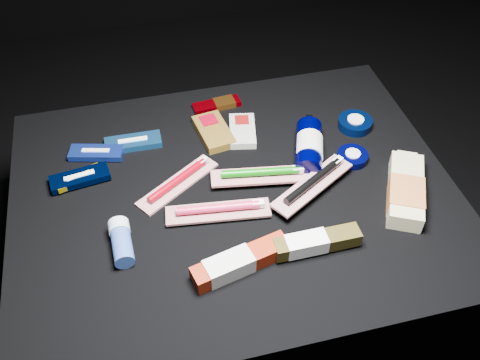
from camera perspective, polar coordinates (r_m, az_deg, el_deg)
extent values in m
plane|color=black|center=(1.51, -0.47, -11.53)|extent=(3.00, 3.00, 0.00)
cube|color=black|center=(1.35, -0.52, -6.94)|extent=(0.98, 0.78, 0.40)
cube|color=#1B5794|center=(1.32, -11.33, 3.95)|extent=(0.14, 0.05, 0.02)
cube|color=white|center=(1.32, -11.33, 3.99)|extent=(0.07, 0.01, 0.02)
cube|color=#1936AE|center=(1.31, -15.09, 2.82)|extent=(0.13, 0.08, 0.01)
cube|color=silver|center=(1.31, -15.09, 2.85)|extent=(0.07, 0.03, 0.02)
cube|color=black|center=(1.26, -16.70, 0.22)|extent=(0.14, 0.07, 0.02)
cube|color=white|center=(1.26, -16.71, 0.25)|extent=(0.07, 0.02, 0.02)
cube|color=#B29C0D|center=(1.26, -16.81, 0.23)|extent=(0.11, 0.07, 0.01)
cube|color=white|center=(1.25, -16.82, 0.26)|extent=(0.05, 0.03, 0.01)
cube|color=brown|center=(1.32, -2.83, 5.16)|extent=(0.09, 0.14, 0.02)
cube|color=maroon|center=(1.35, -3.34, 6.09)|extent=(0.04, 0.04, 0.02)
cube|color=#A6A6A0|center=(1.33, 0.26, 5.26)|extent=(0.08, 0.13, 0.02)
cube|color=maroon|center=(1.35, 0.20, 6.14)|extent=(0.04, 0.04, 0.02)
cube|color=#700006|center=(1.41, -2.51, 8.02)|extent=(0.13, 0.05, 0.01)
cube|color=#98581C|center=(1.42, -1.69, 8.23)|extent=(0.06, 0.05, 0.02)
cylinder|color=black|center=(1.26, 7.33, 3.48)|extent=(0.11, 0.17, 0.06)
cylinder|color=silver|center=(1.26, 7.40, 3.38)|extent=(0.08, 0.09, 0.06)
cylinder|color=black|center=(1.33, 7.38, 6.00)|extent=(0.03, 0.03, 0.02)
cube|color=black|center=(1.34, 7.37, 6.35)|extent=(0.02, 0.03, 0.01)
cylinder|color=black|center=(1.38, 12.17, 5.93)|extent=(0.08, 0.08, 0.02)
cylinder|color=silver|center=(1.37, 12.18, 5.99)|extent=(0.04, 0.04, 0.03)
cylinder|color=black|center=(1.28, 11.89, 2.43)|extent=(0.07, 0.07, 0.02)
cylinder|color=beige|center=(1.28, 11.90, 2.48)|extent=(0.04, 0.04, 0.02)
cube|color=beige|center=(1.22, 17.25, -1.05)|extent=(0.15, 0.21, 0.04)
cube|color=#B06634|center=(1.20, 17.25, -1.74)|extent=(0.11, 0.12, 0.04)
cube|color=beige|center=(1.29, 17.29, 2.13)|extent=(0.05, 0.04, 0.03)
cylinder|color=#2D4B98|center=(1.09, -12.44, -7.04)|extent=(0.04, 0.08, 0.04)
cylinder|color=#ACBDD2|center=(1.12, -12.78, -5.01)|extent=(0.04, 0.03, 0.04)
cube|color=silver|center=(1.21, -6.65, -0.42)|extent=(0.20, 0.16, 0.01)
cylinder|color=maroon|center=(1.20, -6.70, -0.02)|extent=(0.15, 0.11, 0.02)
cube|color=silver|center=(1.24, -3.96, 2.02)|extent=(0.03, 0.02, 0.01)
cube|color=#B2A9A6|center=(1.14, -2.35, -3.41)|extent=(0.23, 0.08, 0.01)
cylinder|color=#C4234B|center=(1.13, -2.37, -2.98)|extent=(0.18, 0.04, 0.02)
cube|color=white|center=(1.13, 1.95, -2.55)|extent=(0.03, 0.02, 0.01)
cube|color=beige|center=(1.20, 2.15, 0.42)|extent=(0.23, 0.09, 0.01)
cylinder|color=#066207|center=(1.19, 2.17, 0.85)|extent=(0.17, 0.04, 0.02)
cube|color=white|center=(1.20, 6.20, 1.12)|extent=(0.03, 0.02, 0.01)
cube|color=silver|center=(1.18, 7.73, -0.51)|extent=(0.22, 0.16, 0.01)
cylinder|color=black|center=(1.17, 7.79, -0.08)|extent=(0.16, 0.10, 0.02)
cube|color=white|center=(1.22, 10.35, 1.98)|extent=(0.03, 0.03, 0.01)
cube|color=maroon|center=(1.05, 0.12, -8.71)|extent=(0.21, 0.09, 0.04)
cube|color=#B9BAB6|center=(1.04, -1.19, -9.20)|extent=(0.10, 0.07, 0.04)
cube|color=#342C0D|center=(1.08, 8.23, -6.58)|extent=(0.18, 0.04, 0.03)
cube|color=silver|center=(1.08, 7.07, -6.79)|extent=(0.08, 0.04, 0.03)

